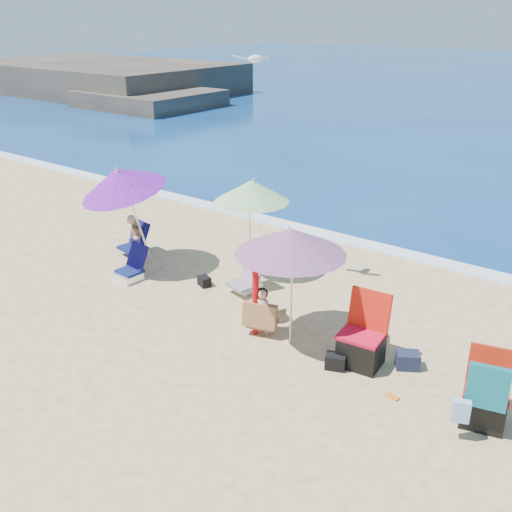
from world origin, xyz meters
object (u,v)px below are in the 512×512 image
Objects in this scene: umbrella_striped at (252,191)px; chair_rainbow at (247,281)px; umbrella_turquoise at (291,242)px; person_left at (135,236)px; umbrella_blue at (120,180)px; person_center at (261,313)px; camp_chair_left at (362,344)px; chair_navy at (131,270)px; camp_chair_right at (484,400)px; seagull at (255,59)px; furled_umbrella at (257,290)px.

umbrella_striped is 2.51× the size of chair_rainbow.
umbrella_turquoise is 2.21× the size of person_left.
person_center is at bearing -6.84° from umbrella_blue.
umbrella_blue is 5.71m from camp_chair_left.
chair_navy is 0.65× the size of camp_chair_right.
camp_chair_left is 1.07× the size of camp_chair_right.
chair_navy is 0.73× the size of person_left.
seagull is (-1.76, 1.43, 2.46)m from umbrella_turquoise.
person_center is at bearing -43.80° from chair_rainbow.
furled_umbrella is 1.71× the size of person_center.
chair_navy is (0.39, -0.28, -1.74)m from umbrella_blue.
furled_umbrella reaches higher than camp_chair_right.
camp_chair_right is at bearing -2.19° from chair_navy.
person_center is (-3.61, 0.10, 0.04)m from camp_chair_right.
umbrella_blue is at bearing 177.79° from camp_chair_left.
furled_umbrella is 1.28× the size of camp_chair_left.
chair_rainbow is 0.86× the size of person_left.
chair_rainbow is 3.06m from person_left.
person_center is 4.40m from person_left.
seagull is at bearing 156.93° from camp_chair_left.
umbrella_blue is at bearing 175.73° from camp_chair_right.
umbrella_blue is 7.56m from camp_chair_right.
umbrella_turquoise is 1.03× the size of umbrella_striped.
camp_chair_left is at bearing -2.21° from umbrella_blue.
chair_rainbow is (-1.69, 1.08, -1.56)m from umbrella_turquoise.
person_left is at bearing 171.30° from camp_chair_right.
umbrella_striped is 3.04m from person_left.
person_center is (-0.48, -0.08, -1.34)m from umbrella_turquoise.
chair_navy is at bearing -46.87° from person_left.
umbrella_blue is 1.65× the size of furled_umbrella.
furled_umbrella is (3.68, -0.45, -1.14)m from umbrella_blue.
chair_rainbow is 4.98m from camp_chair_right.
person_center is at bearing -171.97° from camp_chair_left.
umbrella_striped reaches higher than camp_chair_right.
person_left is (-2.63, -0.76, -1.32)m from umbrella_striped.
umbrella_turquoise is 1.85× the size of camp_chair_left.
umbrella_blue is 3.87m from furled_umbrella.
umbrella_blue reaches higher than umbrella_turquoise.
furled_umbrella reaches higher than camp_chair_left.
person_center is (1.62, -1.87, -1.34)m from umbrella_striped.
chair_navy is 0.85× the size of chair_rainbow.
umbrella_blue is 2.54× the size of person_left.
seagull is (0.35, -0.35, 2.47)m from umbrella_striped.
person_left is at bearing -178.90° from chair_rainbow.
umbrella_striped is 1.40× the size of furled_umbrella.
umbrella_striped reaches higher than furled_umbrella.
umbrella_blue reaches higher than umbrella_striped.
chair_rainbow is 1.69m from person_center.
camp_chair_left is (1.23, 0.16, -1.41)m from umbrella_turquoise.
seagull is (-1.18, 1.51, 3.43)m from furled_umbrella.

